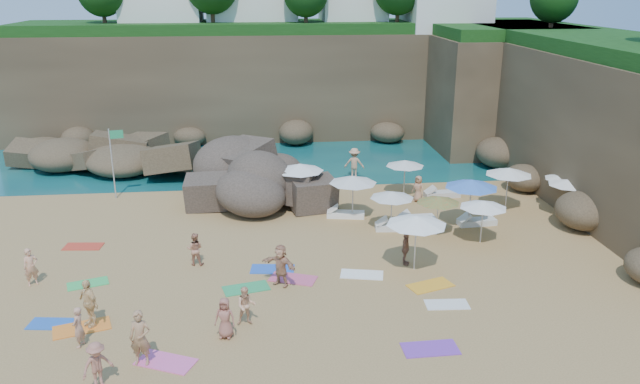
{
  "coord_description": "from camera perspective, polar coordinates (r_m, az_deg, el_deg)",
  "views": [
    {
      "loc": [
        -0.95,
        -25.52,
        11.62
      ],
      "look_at": [
        2.0,
        3.0,
        2.0
      ],
      "focal_mm": 35.0,
      "sensor_mm": 36.0,
      "label": 1
    }
  ],
  "objects": [
    {
      "name": "ground",
      "position": [
        28.06,
        -3.45,
        -5.95
      ],
      "size": [
        120.0,
        120.0,
        0.0
      ],
      "primitive_type": "plane",
      "color": "tan",
      "rests_on": "ground"
    },
    {
      "name": "towel_10",
      "position": [
        25.87,
        10.06,
        -8.41
      ],
      "size": [
        2.02,
        1.45,
        0.03
      ],
      "primitive_type": "cube",
      "rotation": [
        0.0,
        0.0,
        0.33
      ],
      "color": "gold",
      "rests_on": "ground"
    },
    {
      "name": "parasol_5",
      "position": [
        30.45,
        6.6,
        -0.26
      ],
      "size": [
        2.16,
        2.16,
        2.04
      ],
      "color": "silver",
      "rests_on": "ground"
    },
    {
      "name": "person_stand_4",
      "position": [
        35.17,
        8.97,
        0.3
      ],
      "size": [
        0.77,
        0.82,
        1.49
      ],
      "primitive_type": "imported",
      "rotation": [
        0.0,
        0.0,
        -0.88
      ],
      "color": "tan",
      "rests_on": "ground"
    },
    {
      "name": "person_stand_2",
      "position": [
        38.95,
        3.16,
        2.64
      ],
      "size": [
        1.34,
        0.81,
        1.93
      ],
      "primitive_type": "imported",
      "rotation": [
        0.0,
        0.0,
        2.89
      ],
      "color": "tan",
      "rests_on": "ground"
    },
    {
      "name": "cliff_right",
      "position": [
        39.75,
        24.5,
        5.82
      ],
      "size": [
        8.0,
        30.0,
        8.0
      ],
      "primitive_type": "cube",
      "color": "brown",
      "rests_on": "ground"
    },
    {
      "name": "cliff_corner",
      "position": [
        49.52,
        15.63,
        9.02
      ],
      "size": [
        10.0,
        12.0,
        8.0
      ],
      "primitive_type": "cube",
      "color": "brown",
      "rests_on": "ground"
    },
    {
      "name": "person_stand_6",
      "position": [
        22.77,
        -21.22,
        -11.44
      ],
      "size": [
        0.47,
        0.6,
        1.45
      ],
      "primitive_type": "imported",
      "rotation": [
        0.0,
        0.0,
        4.46
      ],
      "color": "tan",
      "rests_on": "ground"
    },
    {
      "name": "lounger_5",
      "position": [
        32.56,
        14.15,
        -2.67
      ],
      "size": [
        2.0,
        0.82,
        0.3
      ],
      "primitive_type": "cube",
      "rotation": [
        0.0,
        0.0,
        0.09
      ],
      "color": "silver",
      "rests_on": "ground"
    },
    {
      "name": "towel_1",
      "position": [
        21.44,
        -13.91,
        -14.84
      ],
      "size": [
        2.1,
        1.63,
        0.03
      ],
      "primitive_type": "cube",
      "rotation": [
        0.0,
        0.0,
        -0.43
      ],
      "color": "pink",
      "rests_on": "ground"
    },
    {
      "name": "towel_7",
      "position": [
        31.07,
        -20.83,
        -4.67
      ],
      "size": [
        1.81,
        1.03,
        0.03
      ],
      "primitive_type": "cube",
      "rotation": [
        0.0,
        0.0,
        -0.1
      ],
      "color": "red",
      "rests_on": "ground"
    },
    {
      "name": "towel_6",
      "position": [
        21.81,
        10.04,
        -13.92
      ],
      "size": [
        1.9,
        0.98,
        0.03
      ],
      "primitive_type": "cube",
      "rotation": [
        0.0,
        0.0,
        0.03
      ],
      "color": "purple",
      "rests_on": "ground"
    },
    {
      "name": "person_stand_0",
      "position": [
        27.8,
        -24.92,
        -6.23
      ],
      "size": [
        0.69,
        0.63,
        1.58
      ],
      "primitive_type": "imported",
      "rotation": [
        0.0,
        0.0,
        0.58
      ],
      "color": "tan",
      "rests_on": "ground"
    },
    {
      "name": "parasol_9",
      "position": [
        26.31,
        8.82,
        -2.58
      ],
      "size": [
        2.58,
        2.58,
        2.44
      ],
      "color": "silver",
      "rests_on": "ground"
    },
    {
      "name": "lounger_1",
      "position": [
        37.13,
        -1.25,
        0.51
      ],
      "size": [
        1.68,
        0.59,
        0.26
      ],
      "primitive_type": "cube",
      "rotation": [
        0.0,
        0.0,
        -0.02
      ],
      "color": "white",
      "rests_on": "ground"
    },
    {
      "name": "parasol_8",
      "position": [
        35.88,
        21.45,
        1.34
      ],
      "size": [
        2.07,
        2.07,
        1.96
      ],
      "color": "silver",
      "rests_on": "ground"
    },
    {
      "name": "lounger_3",
      "position": [
        32.41,
        8.8,
        -2.42
      ],
      "size": [
        1.88,
        0.7,
        0.29
      ],
      "primitive_type": "cube",
      "rotation": [
        0.0,
        0.0,
        0.04
      ],
      "color": "silver",
      "rests_on": "ground"
    },
    {
      "name": "towel_9",
      "position": [
        26.06,
        -2.49,
        -7.92
      ],
      "size": [
        2.12,
        1.58,
        0.03
      ],
      "primitive_type": "cube",
      "rotation": [
        0.0,
        0.0,
        -0.37
      ],
      "color": "#D3527A",
      "rests_on": "ground"
    },
    {
      "name": "towel_0",
      "position": [
        24.8,
        -23.27,
        -11.01
      ],
      "size": [
        1.78,
        1.06,
        0.03
      ],
      "primitive_type": "cube",
      "rotation": [
        0.0,
        0.0,
        -0.14
      ],
      "color": "blue",
      "rests_on": "ground"
    },
    {
      "name": "towel_2",
      "position": [
        24.15,
        -20.95,
        -11.52
      ],
      "size": [
        2.14,
        1.51,
        0.03
      ],
      "primitive_type": "cube",
      "rotation": [
        0.0,
        0.0,
        0.31
      ],
      "color": "orange",
      "rests_on": "ground"
    },
    {
      "name": "towel_5",
      "position": [
        26.44,
        3.85,
        -7.53
      ],
      "size": [
        1.93,
        1.25,
        0.03
      ],
      "primitive_type": "cube",
      "rotation": [
        0.0,
        0.0,
        -0.22
      ],
      "color": "white",
      "rests_on": "ground"
    },
    {
      "name": "lounger_0",
      "position": [
        32.61,
        2.37,
        -2.06
      ],
      "size": [
        2.03,
        1.0,
        0.3
      ],
      "primitive_type": "cube",
      "rotation": [
        0.0,
        0.0,
        -0.19
      ],
      "color": "white",
      "rests_on": "ground"
    },
    {
      "name": "parasol_0",
      "position": [
        33.47,
        -1.86,
        2.27
      ],
      "size": [
        2.59,
        2.59,
        2.45
      ],
      "color": "silver",
      "rests_on": "ground"
    },
    {
      "name": "person_lie_3",
      "position": [
        25.47,
        -3.59,
        -8.05
      ],
      "size": [
        2.34,
        2.36,
        0.46
      ],
      "primitive_type": "imported",
      "rotation": [
        0.0,
        0.0,
        -0.69
      ],
      "color": "tan",
      "rests_on": "ground"
    },
    {
      "name": "towel_3",
      "position": [
        27.33,
        -20.46,
        -7.85
      ],
      "size": [
        1.76,
        1.26,
        0.03
      ],
      "primitive_type": "cube",
      "rotation": [
        0.0,
        0.0,
        0.32
      ],
      "color": "green",
      "rests_on": "ground"
    },
    {
      "name": "parasol_2",
      "position": [
        31.76,
        3.04,
        1.15
      ],
      "size": [
        2.46,
        2.46,
        2.33
      ],
      "color": "silver",
      "rests_on": "ground"
    },
    {
      "name": "person_lie_2",
      "position": [
        22.25,
        -8.61,
        -12.58
      ],
      "size": [
        1.05,
        1.59,
        0.39
      ],
      "primitive_type": "imported",
      "rotation": [
        0.0,
        0.0,
        -0.25
      ],
      "color": "#A36151",
      "rests_on": "ground"
    },
    {
      "name": "person_stand_3",
      "position": [
        27.28,
        7.83,
        -5.18
      ],
      "size": [
        0.64,
        0.92,
        1.45
      ],
      "primitive_type": "imported",
      "rotation": [
        0.0,
        0.0,
        1.2
      ],
      "color": "brown",
      "rests_on": "ground"
    },
    {
      "name": "flag_pole",
      "position": [
        36.58,
        -18.34,
        3.28
      ],
      "size": [
        0.78,
        0.22,
        4.04
      ],
      "color": "silver",
      "rests_on": "ground"
    },
    {
      "name": "rock_promontory",
      "position": [
        44.28,
        -18.81,
        2.32
      ],
      "size": [
        12.0,
        7.0,
        2.0
      ],
      "primitive_type": null,
      "color": "brown",
      "rests_on": "ground"
    },
    {
      "name": "person_lie_0",
      "position": [
        20.75,
        -19.52,
        -16.05
      ],
      "size": [
        1.72,
        1.79,
        0.4
      ],
      "primitive_type": "imported",
      "rotation": [
        0.0,
        0.0,
        0.69
      ],
      "color": "#B16C58",
      "rests_on": "ground"
    },
    {
      "name": "parasol_10",
      "position": [
        31.51,
        13.69,
        0.76
      ],
      "size": [
        2.63,
        2.63,
        2.48
      ],
      "color": "silver",
      "rests_on": "ground"
    },
    {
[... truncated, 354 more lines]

